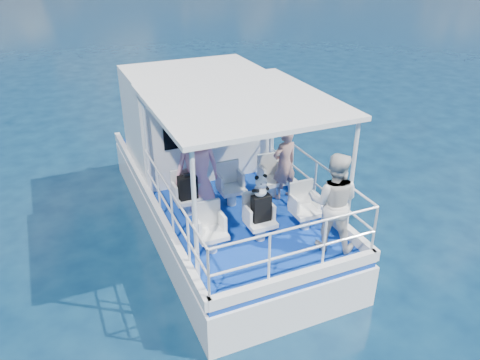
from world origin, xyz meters
name	(u,v)px	position (x,y,z in m)	size (l,w,h in m)	color
ground	(236,247)	(0.00, 0.00, 0.00)	(2000.00, 2000.00, 0.00)	#071F38
hull	(218,222)	(0.00, 1.00, 0.00)	(3.00, 7.00, 1.60)	white
deck	(217,189)	(0.00, 1.00, 0.85)	(2.90, 6.90, 0.10)	#0B33A0
cabin	(195,118)	(0.00, 2.30, 2.00)	(2.85, 2.00, 2.20)	white
canopy	(240,101)	(0.00, -0.20, 3.14)	(3.00, 3.20, 0.08)	white
canopy_posts	(241,163)	(0.00, -0.25, 2.00)	(2.77, 2.97, 2.20)	white
railings	(248,200)	(0.00, -0.58, 1.40)	(2.84, 3.59, 1.00)	white
seat_port_fwd	(188,205)	(-0.90, 0.20, 1.09)	(0.48, 0.46, 0.38)	silver
seat_center_fwd	(232,196)	(0.00, 0.20, 1.09)	(0.48, 0.46, 0.38)	silver
seat_stbd_fwd	(272,187)	(0.90, 0.20, 1.09)	(0.48, 0.46, 0.38)	silver
seat_port_aft	(212,242)	(-0.90, -1.10, 1.09)	(0.48, 0.46, 0.38)	silver
seat_center_aft	(260,230)	(0.00, -1.10, 1.09)	(0.48, 0.46, 0.38)	silver
seat_stbd_aft	(305,219)	(0.90, -1.10, 1.09)	(0.48, 0.46, 0.38)	silver
passenger_port_fwd	(197,169)	(-0.64, 0.29, 1.77)	(0.65, 0.46, 1.73)	pink
passenger_stbd_fwd	(284,164)	(1.07, 0.05, 1.64)	(0.54, 0.36, 1.49)	tan
passenger_stbd_aft	(333,202)	(0.99, -1.76, 1.76)	(0.84, 0.65, 1.73)	silver
backpack_port	(188,187)	(-0.90, 0.14, 1.50)	(0.34, 0.19, 0.45)	black
backpack_center	(261,208)	(0.01, -1.09, 1.52)	(0.32, 0.18, 0.48)	black
compact_camera	(187,175)	(-0.91, 0.13, 1.76)	(0.11, 0.06, 0.06)	black
panda	(261,186)	(-0.01, -1.09, 1.95)	(0.25, 0.21, 0.39)	white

